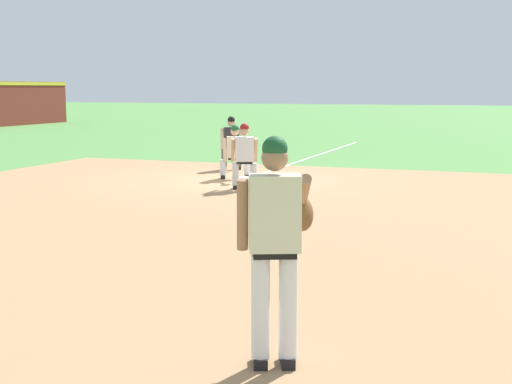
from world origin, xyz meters
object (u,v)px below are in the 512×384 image
Objects in this scene: pitcher at (276,237)px; first_baseman at (236,149)px; first_base_bag at (242,179)px; umpire at (231,141)px; baserunner at (245,154)px; baseball at (254,214)px.

pitcher reaches higher than first_baseman.
first_baseman reaches higher than first_base_bag.
first_baseman is at bearing -154.83° from umpire.
baserunner is 3.85m from umpire.
first_base_bag is 0.28× the size of first_baseman.
umpire is (1.85, 0.87, 0.06)m from first_baseman.
baseball is at bearing -154.84° from umpire.
baseball is 6.84m from pitcher.
first_baseman is (10.96, 4.72, -0.33)m from pitcher.
baseball is at bearing -156.31° from first_base_bag.
baseball is 5.23m from first_baseman.
first_base_bag is 0.26× the size of umpire.
first_base_bag is 4.82m from baseball.
baserunner is (-1.60, -0.85, 0.06)m from first_baseman.
baseball is 3.46m from baserunner.
first_baseman is at bearing 44.00° from first_base_bag.
baserunner reaches higher than first_base_bag.
pitcher is 1.39× the size of first_baseman.
first_base_bag is at bearing 23.64° from baserunner.
baseball is at bearing -156.29° from baserunner.
pitcher is (-6.28, -2.52, 1.02)m from baseball.
first_base_bag is 0.79m from first_baseman.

